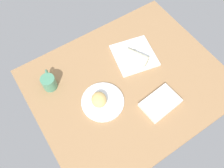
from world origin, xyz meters
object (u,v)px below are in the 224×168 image
object	(u,v)px
sauce_cup	(133,47)
coffee_mug	(49,82)
scone_pastry	(99,100)
breakfast_wrap	(136,57)
square_plate	(134,55)
book_stack	(160,103)
round_plate	(103,102)

from	to	relation	value
sauce_cup	coffee_mug	world-z (taller)	coffee_mug
sauce_cup	coffee_mug	xyz separation A→B (cm)	(54.78, -4.63, 1.71)
scone_pastry	breakfast_wrap	distance (cm)	34.78
scone_pastry	square_plate	distance (cm)	37.99
breakfast_wrap	scone_pastry	bearing A→B (deg)	-9.32
scone_pastry	breakfast_wrap	xyz separation A→B (cm)	(-33.00, -10.97, 0.64)
square_plate	sauce_cup	bearing A→B (deg)	-113.37
breakfast_wrap	book_stack	xyz separation A→B (cm)	(5.21, 29.96, -3.70)
round_plate	square_plate	xyz separation A→B (cm)	(-32.99, -15.73, 0.10)
breakfast_wrap	coffee_mug	world-z (taller)	coffee_mug
scone_pastry	sauce_cup	distance (cm)	42.00
square_plate	breakfast_wrap	bearing A→B (deg)	66.63
book_stack	round_plate	bearing A→B (deg)	-35.01
book_stack	coffee_mug	distance (cm)	63.23
coffee_mug	round_plate	bearing A→B (deg)	127.71
round_plate	breakfast_wrap	world-z (taller)	breakfast_wrap
scone_pastry	breakfast_wrap	world-z (taller)	breakfast_wrap
sauce_cup	breakfast_wrap	size ratio (longest dim) A/B	0.39
breakfast_wrap	coffee_mug	xyz separation A→B (cm)	(50.87, -13.66, -0.41)
coffee_mug	scone_pastry	bearing A→B (deg)	125.97
round_plate	sauce_cup	distance (cm)	40.88
scone_pastry	square_plate	size ratio (longest dim) A/B	0.38
square_plate	book_stack	distance (cm)	34.68
square_plate	coffee_mug	world-z (taller)	coffee_mug
square_plate	coffee_mug	bearing A→B (deg)	-10.39
sauce_cup	coffee_mug	size ratio (longest dim) A/B	0.44
sauce_cup	book_stack	xyz separation A→B (cm)	(9.12, 38.99, -1.58)
square_plate	breakfast_wrap	world-z (taller)	breakfast_wrap
square_plate	book_stack	xyz separation A→B (cm)	(6.95, 33.97, 0.40)
round_plate	coffee_mug	world-z (taller)	coffee_mug
round_plate	book_stack	distance (cm)	31.80
sauce_cup	breakfast_wrap	distance (cm)	10.07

